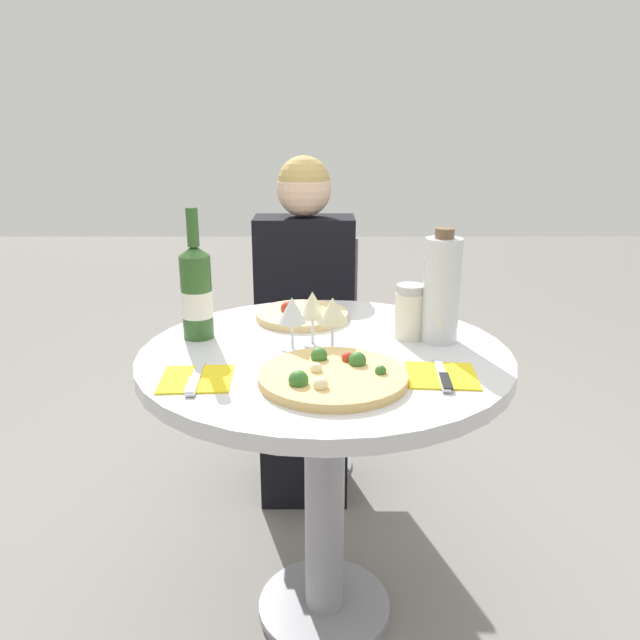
% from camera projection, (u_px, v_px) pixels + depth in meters
% --- Properties ---
extents(ground_plane, '(12.00, 12.00, 0.00)m').
position_uv_depth(ground_plane, '(324.00, 609.00, 1.74)').
color(ground_plane, gray).
rests_on(ground_plane, ground).
extents(dining_table, '(0.90, 0.90, 0.77)m').
position_uv_depth(dining_table, '(325.00, 406.00, 1.55)').
color(dining_table, gray).
rests_on(dining_table, ground_plane).
extents(chair_behind_diner, '(0.40, 0.40, 0.87)m').
position_uv_depth(chair_behind_diner, '(306.00, 357.00, 2.40)').
color(chair_behind_diner, slate).
rests_on(chair_behind_diner, ground_plane).
extents(seated_diner, '(0.35, 0.40, 1.19)m').
position_uv_depth(seated_diner, '(305.00, 342.00, 2.24)').
color(seated_diner, black).
rests_on(seated_diner, ground_plane).
extents(pizza_large, '(0.32, 0.32, 0.05)m').
position_uv_depth(pizza_large, '(332.00, 376.00, 1.32)').
color(pizza_large, '#DBB26B').
rests_on(pizza_large, dining_table).
extents(pizza_small_far, '(0.26, 0.26, 0.05)m').
position_uv_depth(pizza_small_far, '(301.00, 315.00, 1.74)').
color(pizza_small_far, '#E5C17F').
rests_on(pizza_small_far, dining_table).
extents(wine_bottle, '(0.08, 0.08, 0.33)m').
position_uv_depth(wine_bottle, '(196.00, 292.00, 1.56)').
color(wine_bottle, '#2D5623').
rests_on(wine_bottle, dining_table).
extents(tall_carafe, '(0.09, 0.09, 0.28)m').
position_uv_depth(tall_carafe, '(441.00, 289.00, 1.53)').
color(tall_carafe, silver).
rests_on(tall_carafe, dining_table).
extents(sugar_shaker, '(0.08, 0.08, 0.14)m').
position_uv_depth(sugar_shaker, '(410.00, 312.00, 1.58)').
color(sugar_shaker, silver).
rests_on(sugar_shaker, dining_table).
extents(wine_glass_front_right, '(0.08, 0.08, 0.13)m').
position_uv_depth(wine_glass_front_right, '(333.00, 312.00, 1.49)').
color(wine_glass_front_right, silver).
rests_on(wine_glass_front_right, dining_table).
extents(wine_glass_center, '(0.07, 0.07, 0.14)m').
position_uv_depth(wine_glass_center, '(313.00, 306.00, 1.52)').
color(wine_glass_center, silver).
rests_on(wine_glass_center, dining_table).
extents(wine_glass_front_left, '(0.07, 0.07, 0.13)m').
position_uv_depth(wine_glass_front_left, '(292.00, 312.00, 1.49)').
color(wine_glass_front_left, silver).
rests_on(wine_glass_front_left, dining_table).
extents(place_setting_left, '(0.16, 0.19, 0.01)m').
position_uv_depth(place_setting_left, '(196.00, 379.00, 1.33)').
color(place_setting_left, yellow).
rests_on(place_setting_left, dining_table).
extents(place_setting_right, '(0.16, 0.19, 0.01)m').
position_uv_depth(place_setting_right, '(442.00, 376.00, 1.35)').
color(place_setting_right, yellow).
rests_on(place_setting_right, dining_table).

